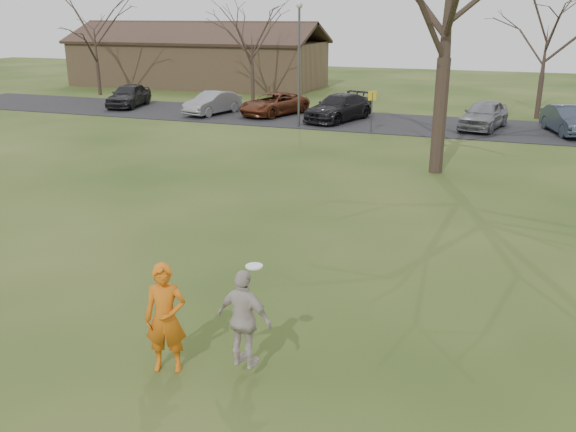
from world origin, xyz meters
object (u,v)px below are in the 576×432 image
at_px(car_2, 274,104).
at_px(car_4, 484,115).
at_px(car_3, 339,107).
at_px(catching_play, 245,319).
at_px(car_0, 129,95).
at_px(car_5, 568,120).
at_px(player_defender, 166,318).
at_px(car_1, 213,103).
at_px(lamp_post, 299,49).
at_px(building, 198,62).

xyz_separation_m(car_2, car_4, (11.78, -0.59, 0.09)).
relative_size(car_3, catching_play, 2.71).
relative_size(car_0, car_2, 0.92).
bearing_deg(car_4, car_5, 12.53).
distance_m(player_defender, car_5, 26.15).
height_order(car_0, car_2, car_0).
relative_size(car_3, car_4, 1.15).
height_order(car_2, car_3, car_3).
xyz_separation_m(player_defender, car_5, (7.91, 24.92, -0.23)).
relative_size(car_5, catching_play, 2.29).
xyz_separation_m(player_defender, car_1, (-11.37, 24.62, -0.26)).
bearing_deg(player_defender, catching_play, -8.82).
xyz_separation_m(car_1, car_3, (7.60, 0.33, 0.06)).
bearing_deg(car_0, player_defender, -66.19).
bearing_deg(car_5, player_defender, -124.03).
bearing_deg(player_defender, car_4, 62.97).
height_order(car_3, catching_play, catching_play).
relative_size(player_defender, lamp_post, 0.30).
bearing_deg(car_3, lamp_post, -105.69).
bearing_deg(car_2, car_1, -145.28).
bearing_deg(car_2, car_4, 17.06).
bearing_deg(car_0, car_2, -10.81).
relative_size(player_defender, building, 0.09).
bearing_deg(player_defender, car_2, 89.00).
distance_m(building, lamp_post, 20.99).
bearing_deg(lamp_post, car_3, 56.20).
distance_m(car_0, car_5, 25.66).
bearing_deg(car_0, car_5, -12.33).
height_order(car_4, lamp_post, lamp_post).
relative_size(car_5, building, 0.20).
xyz_separation_m(car_1, building, (-7.96, 13.50, 1.24)).
height_order(car_1, car_2, car_1).
height_order(player_defender, lamp_post, lamp_post).
xyz_separation_m(car_0, car_1, (6.37, -0.89, -0.07)).
bearing_deg(catching_play, car_4, 84.00).
height_order(car_0, catching_play, catching_play).
bearing_deg(car_1, building, 134.25).
bearing_deg(car_3, player_defender, -63.29).
distance_m(car_3, lamp_post, 4.27).
xyz_separation_m(car_5, lamp_post, (-13.24, -2.30, 3.25)).
distance_m(catching_play, lamp_post, 23.55).
xyz_separation_m(player_defender, lamp_post, (-5.33, 22.62, 3.02)).
xyz_separation_m(car_2, car_5, (15.77, -0.63, 0.04)).
bearing_deg(car_2, building, 152.32).
relative_size(car_1, lamp_post, 0.64).
xyz_separation_m(car_1, car_2, (3.51, 0.93, -0.02)).
xyz_separation_m(car_3, car_4, (7.70, 0.01, 0.02)).
bearing_deg(car_2, car_5, 17.66).
xyz_separation_m(car_5, building, (-27.24, 13.20, 1.21)).
bearing_deg(car_5, catching_play, -121.35).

